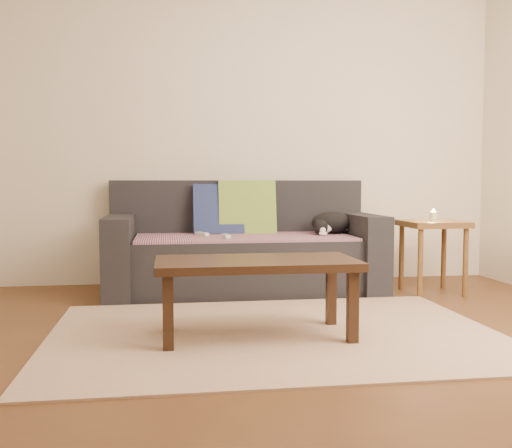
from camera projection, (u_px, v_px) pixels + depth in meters
name	position (u px, v px, depth m)	size (l,w,h in m)	color
ground	(280.00, 342.00, 3.21)	(4.50, 4.50, 0.00)	brown
back_wall	(236.00, 130.00, 5.09)	(4.50, 0.04, 2.60)	beige
sofa	(243.00, 251.00, 4.74)	(2.10, 0.94, 0.87)	#232328
throw_blanket	(244.00, 237.00, 4.64)	(1.66, 0.74, 0.02)	#49294E
cushion_navy	(218.00, 210.00, 4.86)	(0.41, 0.10, 0.41)	#17114A
cushion_green	(247.00, 210.00, 4.89)	(0.47, 0.12, 0.47)	#0B4C3C
cat	(331.00, 223.00, 4.82)	(0.41, 0.36, 0.18)	black
wii_remote_a	(202.00, 234.00, 4.60)	(0.15, 0.04, 0.03)	white
wii_remote_b	(226.00, 236.00, 4.42)	(0.15, 0.04, 0.03)	white
side_table	(433.00, 234.00, 4.60)	(0.45, 0.45, 0.56)	brown
candle	(433.00, 216.00, 4.59)	(0.06, 0.06, 0.09)	beige
rug	(275.00, 334.00, 3.36)	(2.50, 1.80, 0.01)	tan
coffee_table	(256.00, 269.00, 3.26)	(1.09, 0.54, 0.44)	#312013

